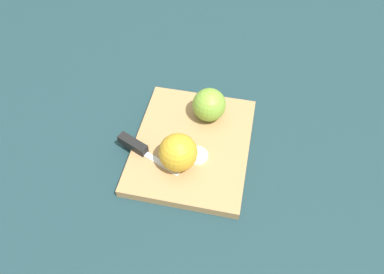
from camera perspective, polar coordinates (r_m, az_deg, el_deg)
ground_plane at (r=0.88m, az=0.00°, el=-1.68°), size 4.00×4.00×0.00m
cutting_board at (r=0.87m, az=0.00°, el=-1.25°), size 0.34×0.29×0.02m
apple_half_left at (r=0.88m, az=2.62°, el=4.90°), size 0.08×0.08×0.08m
apple_half_right at (r=0.79m, az=-2.16°, el=-2.36°), size 0.08×0.08×0.08m
knife at (r=0.85m, az=-8.57°, el=-1.35°), size 0.09×0.15×0.02m
apple_slice at (r=0.83m, az=0.77°, el=-2.87°), size 0.05×0.05×0.01m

